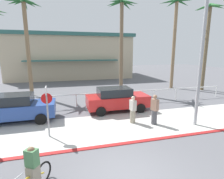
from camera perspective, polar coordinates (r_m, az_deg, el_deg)
name	(u,v)px	position (r m, az deg, el deg)	size (l,w,h in m)	color
ground_plane	(88,101)	(15.69, -7.58, -3.70)	(80.00, 80.00, 0.00)	#5B5B60
sidewalk_strip	(102,128)	(10.27, -3.23, -12.04)	(44.00, 4.00, 0.02)	beige
curb_paint	(111,145)	(8.52, -0.35, -17.28)	(44.00, 0.24, 0.03)	maroon
building_backdrop	(71,56)	(32.48, -13.00, 10.34)	(19.42, 12.30, 6.99)	#BCAD8E
rail_fence	(90,96)	(14.04, -6.87, -2.00)	(24.10, 0.08, 1.04)	white
stop_sign_bike_lane	(47,105)	(9.24, -19.93, -4.51)	(0.52, 0.56, 2.56)	gray
streetlight_curb	(205,50)	(10.80, 27.56, 11.11)	(0.24, 2.54, 7.50)	#9EA0A5
palm_tree_1	(26,25)	(18.87, -25.79, 17.94)	(3.00, 3.38, 8.84)	#846B4C
palm_tree_2	(122,23)	(18.90, 3.10, 20.25)	(2.99, 3.55, 9.19)	#756047
palm_tree_3	(175,26)	(22.30, 19.40, 18.50)	(3.28, 3.00, 9.85)	#846B4C
palm_tree_4	(208,29)	(22.33, 28.23, 16.71)	(3.35, 3.44, 9.08)	brown
car_blue_1	(16,108)	(12.32, -28.19, -5.12)	(4.40, 2.02, 1.69)	#284793
car_red_2	(117,99)	(12.87, 1.54, -3.02)	(4.40, 2.02, 1.69)	red
cyclist_yellow_0	(32,172)	(6.28, -24.11, -22.78)	(1.05, 1.55, 1.50)	black
pedestrian_0	(154,111)	(10.74, 13.35, -6.58)	(0.42, 0.47, 1.78)	#4C4C51
pedestrian_1	(133,111)	(10.76, 6.63, -6.70)	(0.38, 0.45, 1.65)	gray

